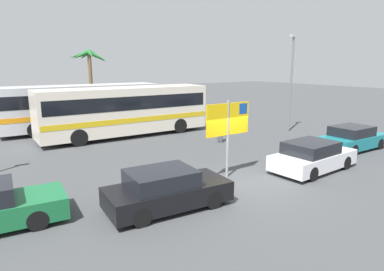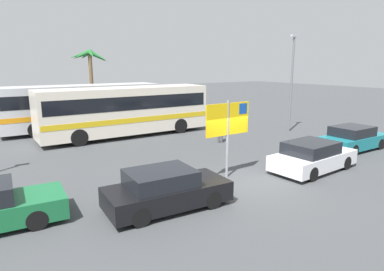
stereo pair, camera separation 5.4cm
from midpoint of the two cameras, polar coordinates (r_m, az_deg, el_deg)
name	(u,v)px [view 2 (the right image)]	position (r m, az deg, el deg)	size (l,w,h in m)	color
ground	(243,184)	(13.37, 8.87, -8.19)	(120.00, 120.00, 0.00)	#424447
bus_front_coach	(126,109)	(22.01, -11.22, 4.51)	(10.98, 2.60, 3.17)	silver
bus_rear_coach	(83,105)	(25.14, -18.23, 5.06)	(10.98, 2.60, 3.17)	silver
ferry_sign	(229,122)	(13.50, 6.44, 2.31)	(2.20, 0.12, 3.20)	gray
car_black	(166,190)	(10.90, -4.40, -9.28)	(4.13, 1.99, 1.32)	black
car_teal	(353,138)	(20.25, 26.05, -0.45)	(4.06, 1.80, 1.32)	#19757F
car_white	(313,157)	(15.56, 20.12, -3.43)	(4.27, 2.06, 1.32)	silver
pedestrian_near_sign	(220,126)	(19.83, 4.98, 1.61)	(0.32, 0.32, 1.71)	#4C4C51
lamp_post_left_side	(292,80)	(23.89, 16.84, 9.20)	(0.56, 0.20, 6.57)	slate
palm_tree_seaside	(90,61)	(30.54, -17.05, 12.09)	(3.36, 3.49, 5.89)	brown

